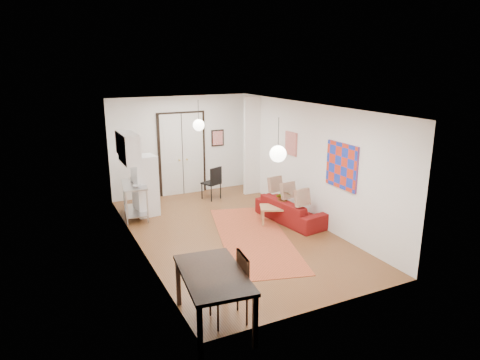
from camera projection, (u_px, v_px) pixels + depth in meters
name	position (u px, v px, depth m)	size (l,w,h in m)	color
floor	(232.00, 233.00, 9.93)	(7.00, 7.00, 0.00)	brown
ceiling	(231.00, 107.00, 9.16)	(4.20, 7.00, 0.02)	white
wall_back	(181.00, 146.00, 12.58)	(4.20, 0.02, 2.90)	white
wall_front	(327.00, 224.00, 6.51)	(4.20, 0.02, 2.90)	white
wall_left	(137.00, 184.00, 8.66)	(0.02, 7.00, 2.90)	white
wall_right	(309.00, 163.00, 10.43)	(0.02, 7.00, 2.90)	white
double_doors	(182.00, 154.00, 12.61)	(1.44, 0.06, 2.50)	silver
stub_partition	(252.00, 146.00, 12.54)	(0.50, 0.10, 2.90)	white
wall_cabinet	(129.00, 148.00, 9.92)	(0.35, 1.00, 0.70)	white
painting_popart	(342.00, 166.00, 9.29)	(0.05, 1.00, 1.00)	red
painting_abstract	(291.00, 144.00, 11.02)	(0.05, 0.50, 0.60)	beige
poster_back	(218.00, 138.00, 13.00)	(0.40, 0.03, 0.50)	red
print_left	(118.00, 143.00, 10.28)	(0.03, 0.44, 0.54)	brown
pendant_back	(199.00, 125.00, 11.07)	(0.30, 0.30, 0.80)	white
pendant_front	(278.00, 154.00, 7.60)	(0.30, 0.30, 0.80)	white
kilim_rug	(254.00, 237.00, 9.67)	(1.49, 3.98, 0.01)	#C24930
sofa	(291.00, 210.00, 10.60)	(1.97, 0.77, 0.58)	maroon
coffee_table	(279.00, 209.00, 10.48)	(1.06, 0.85, 0.41)	tan
potted_plant	(283.00, 198.00, 10.45)	(0.36, 0.31, 0.40)	#2D6431
kitchen_counter	(135.00, 196.00, 10.81)	(0.72, 1.21, 0.88)	#AFB1B3
bowl	(137.00, 186.00, 10.46)	(0.21, 0.21, 0.05)	white
soap_bottle	(132.00, 178.00, 10.92)	(0.08, 0.08, 0.18)	teal
fridge	(145.00, 186.00, 10.92)	(0.55, 0.55, 1.56)	white
dining_table	(213.00, 279.00, 6.26)	(1.06, 1.64, 0.86)	black
dining_chair_near	(225.00, 281.00, 6.50)	(0.56, 0.75, 1.06)	#371E11
dining_chair_far	(225.00, 281.00, 6.50)	(0.56, 0.75, 1.06)	#371E11
black_side_chair	(210.00, 179.00, 12.34)	(0.58, 0.59, 0.96)	black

